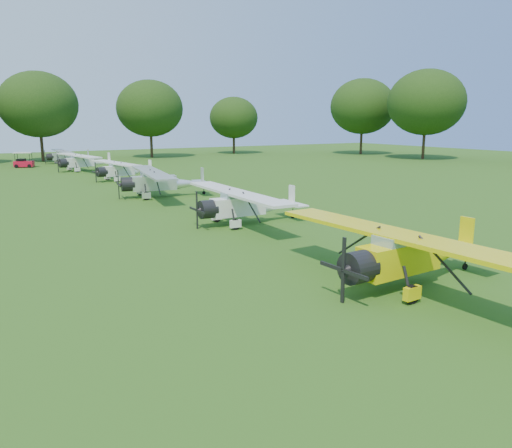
{
  "coord_description": "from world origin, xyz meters",
  "views": [
    {
      "loc": [
        -12.32,
        -22.69,
        5.98
      ],
      "look_at": [
        -1.25,
        -3.8,
        1.4
      ],
      "focal_mm": 35.0,
      "sensor_mm": 36.0,
      "label": 1
    }
  ],
  "objects_px": {
    "aircraft_5": "(123,169)",
    "aircraft_6": "(84,161)",
    "aircraft_2": "(409,251)",
    "aircraft_7": "(67,155)",
    "aircraft_3": "(246,203)",
    "golf_cart": "(23,162)",
    "aircraft_4": "(161,180)"
  },
  "relations": [
    {
      "from": "aircraft_5",
      "to": "aircraft_6",
      "type": "bearing_deg",
      "value": 87.24
    },
    {
      "from": "aircraft_2",
      "to": "aircraft_7",
      "type": "distance_m",
      "value": 61.85
    },
    {
      "from": "aircraft_2",
      "to": "aircraft_7",
      "type": "relative_size",
      "value": 1.16
    },
    {
      "from": "aircraft_5",
      "to": "aircraft_3",
      "type": "bearing_deg",
      "value": -99.04
    },
    {
      "from": "aircraft_7",
      "to": "golf_cart",
      "type": "bearing_deg",
      "value": -147.48
    },
    {
      "from": "aircraft_6",
      "to": "aircraft_7",
      "type": "distance_m",
      "value": 12.2
    },
    {
      "from": "aircraft_3",
      "to": "aircraft_6",
      "type": "relative_size",
      "value": 1.0
    },
    {
      "from": "aircraft_7",
      "to": "aircraft_3",
      "type": "bearing_deg",
      "value": -88.61
    },
    {
      "from": "aircraft_3",
      "to": "aircraft_5",
      "type": "distance_m",
      "value": 24.94
    },
    {
      "from": "aircraft_4",
      "to": "aircraft_6",
      "type": "distance_m",
      "value": 24.37
    },
    {
      "from": "aircraft_6",
      "to": "golf_cart",
      "type": "relative_size",
      "value": 4.15
    },
    {
      "from": "aircraft_3",
      "to": "aircraft_7",
      "type": "bearing_deg",
      "value": 92.89
    },
    {
      "from": "aircraft_3",
      "to": "aircraft_5",
      "type": "xyz_separation_m",
      "value": [
        -0.18,
        24.94,
        -0.08
      ]
    },
    {
      "from": "aircraft_3",
      "to": "aircraft_7",
      "type": "height_order",
      "value": "aircraft_3"
    },
    {
      "from": "aircraft_3",
      "to": "aircraft_4",
      "type": "relative_size",
      "value": 0.94
    },
    {
      "from": "aircraft_3",
      "to": "golf_cart",
      "type": "relative_size",
      "value": 4.16
    },
    {
      "from": "aircraft_3",
      "to": "aircraft_6",
      "type": "xyz_separation_m",
      "value": [
        -1.58,
        36.83,
        -0.01
      ]
    },
    {
      "from": "aircraft_3",
      "to": "aircraft_4",
      "type": "bearing_deg",
      "value": 94.53
    },
    {
      "from": "aircraft_6",
      "to": "golf_cart",
      "type": "xyz_separation_m",
      "value": [
        -5.77,
        8.36,
        -0.58
      ]
    },
    {
      "from": "aircraft_6",
      "to": "aircraft_7",
      "type": "relative_size",
      "value": 1.09
    },
    {
      "from": "aircraft_4",
      "to": "golf_cart",
      "type": "height_order",
      "value": "aircraft_4"
    },
    {
      "from": "aircraft_3",
      "to": "aircraft_7",
      "type": "relative_size",
      "value": 1.09
    },
    {
      "from": "aircraft_3",
      "to": "aircraft_4",
      "type": "distance_m",
      "value": 12.5
    },
    {
      "from": "aircraft_5",
      "to": "aircraft_6",
      "type": "height_order",
      "value": "aircraft_6"
    },
    {
      "from": "aircraft_4",
      "to": "aircraft_7",
      "type": "xyz_separation_m",
      "value": [
        -0.68,
        36.55,
        -0.17
      ]
    },
    {
      "from": "aircraft_6",
      "to": "aircraft_3",
      "type": "bearing_deg",
      "value": -97.22
    },
    {
      "from": "aircraft_3",
      "to": "golf_cart",
      "type": "height_order",
      "value": "aircraft_3"
    },
    {
      "from": "aircraft_3",
      "to": "aircraft_6",
      "type": "height_order",
      "value": "aircraft_3"
    },
    {
      "from": "aircraft_7",
      "to": "golf_cart",
      "type": "relative_size",
      "value": 3.81
    },
    {
      "from": "aircraft_4",
      "to": "aircraft_6",
      "type": "xyz_separation_m",
      "value": [
        -0.87,
        24.35,
        -0.08
      ]
    },
    {
      "from": "golf_cart",
      "to": "aircraft_6",
      "type": "bearing_deg",
      "value": -34.66
    },
    {
      "from": "aircraft_7",
      "to": "golf_cart",
      "type": "xyz_separation_m",
      "value": [
        -5.96,
        -3.83,
        -0.49
      ]
    }
  ]
}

